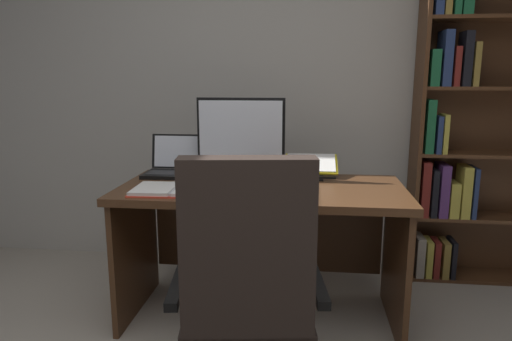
% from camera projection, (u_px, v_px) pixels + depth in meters
% --- Properties ---
extents(wall_back, '(5.38, 0.12, 2.84)m').
position_uv_depth(wall_back, '(267.00, 63.00, 3.18)').
color(wall_back, '#B2ADA3').
rests_on(wall_back, ground).
extents(desk, '(1.52, 0.71, 0.76)m').
position_uv_depth(desk, '(263.00, 220.00, 2.57)').
color(desk, '#4C2D19').
rests_on(desk, ground).
extents(bookshelf, '(1.00, 0.26, 2.10)m').
position_uv_depth(bookshelf, '(475.00, 126.00, 2.92)').
color(bookshelf, '#4C2D19').
rests_on(bookshelf, ground).
extents(office_chair, '(0.66, 0.60, 1.06)m').
position_uv_depth(office_chair, '(248.00, 309.00, 1.78)').
color(office_chair, black).
rests_on(office_chair, ground).
extents(monitor, '(0.51, 0.16, 0.46)m').
position_uv_depth(monitor, '(241.00, 137.00, 2.65)').
color(monitor, black).
rests_on(monitor, desk).
extents(laptop, '(0.30, 0.27, 0.23)m').
position_uv_depth(laptop, '(173.00, 166.00, 2.73)').
color(laptop, black).
rests_on(laptop, desk).
extents(keyboard, '(0.42, 0.15, 0.02)m').
position_uv_depth(keyboard, '(231.00, 189.00, 2.35)').
color(keyboard, black).
rests_on(keyboard, desk).
extents(computer_mouse, '(0.06, 0.10, 0.04)m').
position_uv_depth(computer_mouse, '(290.00, 189.00, 2.31)').
color(computer_mouse, black).
rests_on(computer_mouse, desk).
extents(reading_stand_with_book, '(0.31, 0.26, 0.12)m').
position_uv_depth(reading_stand_with_book, '(311.00, 166.00, 2.69)').
color(reading_stand_with_book, black).
rests_on(reading_stand_with_book, desk).
extents(open_binder, '(0.44, 0.28, 0.02)m').
position_uv_depth(open_binder, '(176.00, 190.00, 2.33)').
color(open_binder, '#DB422D').
rests_on(open_binder, desk).
extents(notepad, '(0.17, 0.22, 0.01)m').
position_uv_depth(notepad, '(219.00, 182.00, 2.54)').
color(notepad, silver).
rests_on(notepad, desk).
extents(pen, '(0.14, 0.04, 0.01)m').
position_uv_depth(pen, '(223.00, 180.00, 2.53)').
color(pen, navy).
rests_on(pen, notepad).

